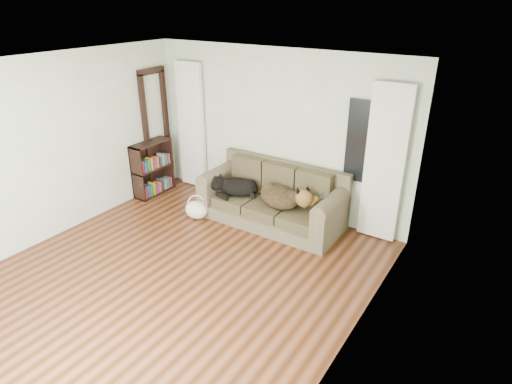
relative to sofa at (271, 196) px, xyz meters
The scene contains 15 objects.
floor 2.04m from the sofa, 97.14° to the right, with size 5.00×5.00×0.00m, color #361A0A.
ceiling 2.93m from the sofa, 97.14° to the right, with size 5.00×5.00×0.00m, color white.
wall_back 1.03m from the sofa, 115.22° to the left, with size 4.50×0.04×2.60m, color silver.
wall_left 3.30m from the sofa, 141.66° to the right, with size 0.04×5.00×2.60m, color silver.
wall_right 2.94m from the sofa, 44.60° to the right, with size 0.04×5.00×2.60m, color silver.
curtain_left 2.12m from the sofa, 167.13° to the left, with size 0.55×0.08×2.25m, color white.
curtain_right 1.76m from the sofa, 15.99° to the left, with size 0.55×0.08×2.25m, color white.
window_pane 1.61m from the sofa, 22.37° to the left, with size 0.50×0.03×1.20m, color black.
door_casing 2.52m from the sofa, behind, with size 0.07×0.60×2.10m, color black.
sofa is the anchor object (origin of this frame).
dog_black_lab 0.62m from the sofa, behind, with size 0.64×0.45×0.27m, color black.
dog_shepherd 0.23m from the sofa, ahead, with size 0.74×0.53×0.33m, color black.
tv_remote 0.97m from the sofa, ahead, with size 0.05×0.16×0.02m, color black.
tote_bag 1.23m from the sofa, 152.92° to the right, with size 0.39×0.30×0.28m, color silver.
bookshelf 2.35m from the sofa, behind, with size 0.29×0.77×0.96m, color black.
Camera 1 is at (3.32, -3.17, 3.28)m, focal length 30.00 mm.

